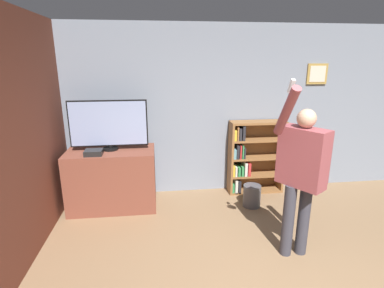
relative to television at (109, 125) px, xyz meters
The scene contains 8 objects.
wall_back 1.85m from the television, 13.41° to the left, with size 7.04×0.09×2.70m.
wall_side_brick 1.35m from the television, 124.20° to the right, with size 0.06×4.63×2.70m.
tv_ledge 0.82m from the television, 90.00° to the right, with size 1.26×0.67×0.89m.
television is the anchor object (origin of this frame).
game_console 0.45m from the television, 131.31° to the right, with size 0.24×0.20×0.07m.
bookshelf 2.33m from the television, ahead, with size 0.90×0.28×1.21m.
person 2.65m from the television, 33.73° to the right, with size 0.64×0.59×2.00m.
waste_bin 2.37m from the television, ahead, with size 0.27×0.27×0.33m.
Camera 1 is at (-1.12, -1.66, 2.17)m, focal length 28.00 mm.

